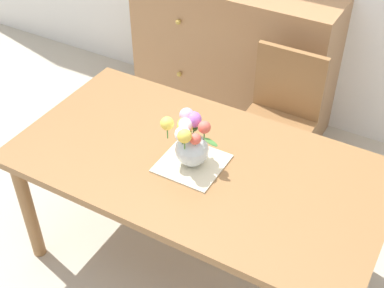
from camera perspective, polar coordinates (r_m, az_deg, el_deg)
name	(u,v)px	position (r m, az deg, el deg)	size (l,w,h in m)	color
ground_plane	(197,260)	(2.99, 0.55, -12.45)	(12.00, 12.00, 0.00)	#B7AD99
dining_table	(198,174)	(2.51, 0.64, -3.28)	(1.75, 0.94, 0.73)	olive
chair_far	(279,115)	(3.14, 9.43, 3.13)	(0.42, 0.42, 0.90)	olive
dresser	(233,55)	(3.73, 4.45, 9.56)	(1.40, 0.47, 1.00)	#9E7047
placemat	(192,163)	(2.44, 0.00, -2.11)	(0.29, 0.29, 0.01)	beige
flower_vase	(190,140)	(2.36, -0.23, 0.47)	(0.26, 0.21, 0.25)	silver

